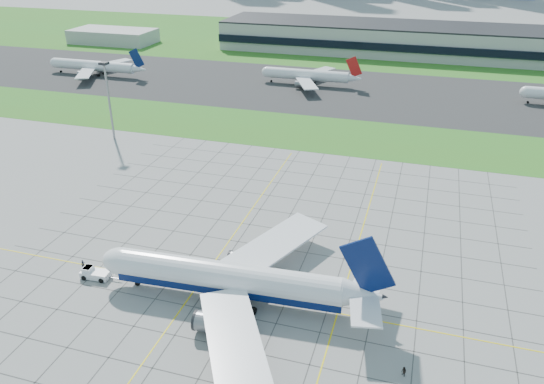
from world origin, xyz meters
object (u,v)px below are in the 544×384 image
Objects in this scene: distant_jet_1 at (308,75)px; crew_far at (404,372)px; airliner at (231,279)px; crew_near at (83,264)px; light_mast at (108,91)px; pushback_tug at (94,273)px; distant_jet_0 at (94,66)px.

crew_far is at bearing -71.62° from distant_jet_1.
crew_near is at bearing 175.12° from airliner.
light_mast is 3.00× the size of pushback_tug.
crew_near is 153.36m from distant_jet_1.
pushback_tug is at bearing -92.68° from distant_jet_1.
airliner is at bearing -46.63° from crew_near.
light_mast is at bearing -169.25° from crew_far.
light_mast is 0.59× the size of distant_jet_1.
crew_near is 1.08× the size of crew_far.
pushback_tug is (39.00, -70.25, -15.13)m from light_mast.
crew_near is at bearing -57.38° from distant_jet_0.
airliner is 155.31m from distant_jet_1.
crew_far is (61.70, -8.75, -0.16)m from pushback_tug.
crew_far is at bearing -11.42° from pushback_tug.
crew_near reaches higher than crew_far.
crew_near is at bearing -94.25° from distant_jet_1.
light_mast is 77.98m from crew_near.
crew_far is (65.82, -10.94, -0.07)m from crew_near.
light_mast is 0.53× the size of distant_jet_0.
distant_jet_0 is at bearing 127.23° from light_mast.
light_mast is 81.77m from pushback_tug.
light_mast reaches higher than crew_near.
crew_far is 217.35m from distant_jet_0.
crew_far is (32.70, -10.06, -3.92)m from airliner.
distant_jet_1 reaches higher than pushback_tug.
distant_jet_0 is at bearing 120.04° from pushback_tug.
crew_near is 0.04× the size of distant_jet_1.
distant_jet_1 is at bearing 6.93° from distant_jet_0.
distant_jet_1 is (-21.75, 153.78, -0.33)m from airliner.
distant_jet_1 is at bearing 40.65° from crew_near.
light_mast is 91.81m from distant_jet_0.
light_mast is at bearing -118.60° from distant_jet_1.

